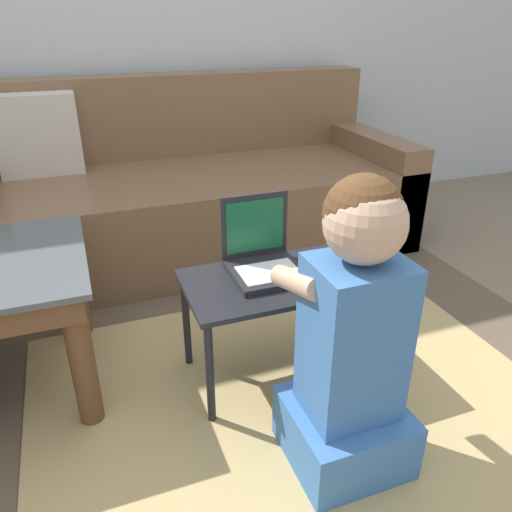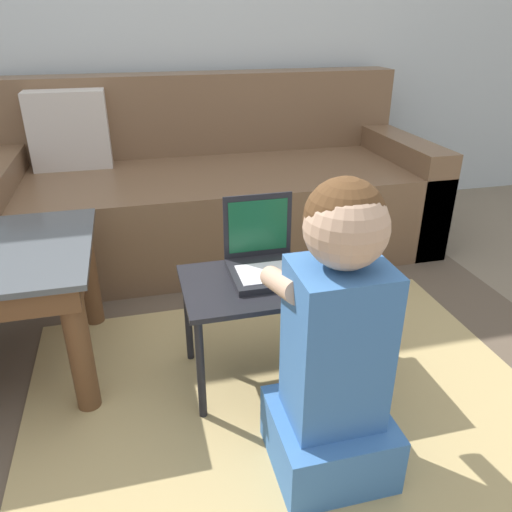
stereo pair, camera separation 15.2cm
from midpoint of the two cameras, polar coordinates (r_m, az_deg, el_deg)
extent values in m
plane|color=#7F705B|center=(1.54, 3.77, -19.04)|extent=(16.00, 16.00, 0.00)
cube|color=brown|center=(1.58, 7.00, -17.52)|extent=(2.18, 1.84, 0.01)
cube|color=tan|center=(1.58, 7.01, -17.39)|extent=(1.57, 1.33, 0.00)
cube|color=brown|center=(2.52, -2.78, 5.45)|extent=(2.08, 0.90, 0.41)
cube|color=brown|center=(2.75, -4.50, 15.96)|extent=(2.08, 0.20, 0.40)
cube|color=brown|center=(2.51, -24.90, 4.26)|extent=(0.16, 0.90, 0.52)
cube|color=brown|center=(2.84, 16.74, 7.94)|extent=(0.16, 0.90, 0.52)
cube|color=beige|center=(2.56, -18.97, 13.43)|extent=(0.36, 0.14, 0.36)
cylinder|color=brown|center=(1.52, -16.81, -10.25)|extent=(0.07, 0.07, 0.43)
cylinder|color=brown|center=(1.93, -16.56, -2.00)|extent=(0.07, 0.07, 0.43)
cube|color=black|center=(1.52, 5.12, -2.97)|extent=(0.57, 0.33, 0.02)
cylinder|color=black|center=(1.45, -3.28, -13.11)|extent=(0.02, 0.02, 0.35)
cylinder|color=black|center=(1.61, 15.46, -9.81)|extent=(0.02, 0.02, 0.35)
cylinder|color=black|center=(1.68, -5.19, -7.13)|extent=(0.02, 0.02, 0.35)
cylinder|color=black|center=(1.82, 11.22, -4.83)|extent=(0.02, 0.02, 0.35)
cube|color=#232328|center=(1.53, 4.03, -1.99)|extent=(0.22, 0.22, 0.02)
cube|color=silver|center=(1.51, 4.27, -1.94)|extent=(0.18, 0.13, 0.00)
cube|color=#232328|center=(1.58, 2.97, 3.43)|extent=(0.22, 0.01, 0.21)
cube|color=#196038|center=(1.57, 3.01, 3.38)|extent=(0.19, 0.00, 0.17)
ellipsoid|color=#B2B7C1|center=(1.58, 11.00, -1.14)|extent=(0.07, 0.11, 0.04)
cube|color=#3D70B2|center=(1.41, 11.52, -19.94)|extent=(0.29, 0.28, 0.18)
cube|color=#3D70B2|center=(1.22, 12.76, -10.07)|extent=(0.22, 0.19, 0.42)
sphere|color=tan|center=(1.07, 14.32, 3.11)|extent=(0.18, 0.18, 0.18)
sphere|color=brown|center=(1.07, 14.15, 4.14)|extent=(0.18, 0.18, 0.18)
cylinder|color=tan|center=(1.19, 6.72, -3.29)|extent=(0.06, 0.23, 0.12)
cylinder|color=tan|center=(1.28, 15.36, -2.10)|extent=(0.06, 0.23, 0.12)
camera|label=1|loc=(0.08, -87.14, 1.39)|focal=35.00mm
camera|label=2|loc=(0.08, 92.86, -1.39)|focal=35.00mm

